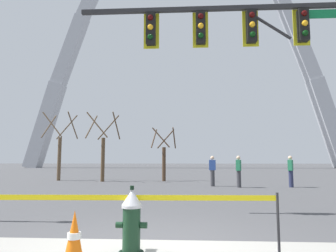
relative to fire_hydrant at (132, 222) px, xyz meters
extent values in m
plane|color=#474749|center=(0.29, 0.57, -0.47)|extent=(240.00, 240.00, 0.00)
cylinder|color=#14331E|center=(0.00, -0.01, -0.11)|extent=(0.26, 0.26, 0.62)
cylinder|color=#B7B7BC|center=(0.00, -0.01, 0.22)|extent=(0.30, 0.30, 0.04)
cone|color=#B7B7BC|center=(0.00, -0.01, 0.35)|extent=(0.30, 0.30, 0.22)
cylinder|color=black|center=(0.00, -0.01, 0.49)|extent=(0.06, 0.06, 0.06)
cylinder|color=#14331E|center=(-0.18, -0.01, -0.04)|extent=(0.10, 0.09, 0.09)
cylinder|color=#14331E|center=(0.18, -0.01, -0.04)|extent=(0.10, 0.09, 0.09)
cylinder|color=#14331E|center=(0.00, 0.19, -0.14)|extent=(0.13, 0.14, 0.13)
cylinder|color=black|center=(0.00, 0.27, -0.14)|extent=(0.15, 0.03, 0.15)
cylinder|color=#232326|center=(2.14, 0.12, -0.02)|extent=(0.04, 0.04, 0.89)
cube|color=yellow|center=(-0.04, 0.04, 0.34)|extent=(4.37, 0.16, 0.08)
cone|color=orange|center=(-0.62, -0.65, -0.09)|extent=(0.28, 0.28, 0.70)
cylinder|color=white|center=(-0.62, -0.65, -0.05)|extent=(0.17, 0.17, 0.08)
cube|color=#232326|center=(1.63, 3.68, 5.13)|extent=(7.60, 0.12, 0.12)
cylinder|color=#232326|center=(3.15, 3.68, 4.58)|extent=(1.11, 0.08, 0.81)
cube|color=black|center=(4.03, 3.68, 4.58)|extent=(0.26, 0.24, 0.90)
cube|color=gold|center=(4.03, 3.82, 4.58)|extent=(0.44, 0.03, 1.04)
sphere|color=#360606|center=(4.03, 3.55, 4.86)|extent=(0.16, 0.16, 0.16)
sphere|color=orange|center=(4.03, 3.55, 4.58)|extent=(0.16, 0.16, 0.16)
sphere|color=black|center=(4.03, 3.55, 4.30)|extent=(0.16, 0.16, 0.16)
cube|color=black|center=(2.63, 3.68, 4.58)|extent=(0.26, 0.24, 0.90)
cube|color=gold|center=(2.63, 3.82, 4.58)|extent=(0.44, 0.03, 1.04)
sphere|color=#360606|center=(2.63, 3.55, 4.86)|extent=(0.16, 0.16, 0.16)
sphere|color=orange|center=(2.63, 3.55, 4.58)|extent=(0.16, 0.16, 0.16)
sphere|color=black|center=(2.63, 3.55, 4.30)|extent=(0.16, 0.16, 0.16)
cube|color=black|center=(1.23, 3.68, 4.58)|extent=(0.26, 0.24, 0.90)
cube|color=gold|center=(1.23, 3.82, 4.58)|extent=(0.44, 0.03, 1.04)
sphere|color=#360606|center=(1.23, 3.55, 4.86)|extent=(0.16, 0.16, 0.16)
sphere|color=orange|center=(1.23, 3.55, 4.58)|extent=(0.16, 0.16, 0.16)
sphere|color=black|center=(1.23, 3.55, 4.30)|extent=(0.16, 0.16, 0.16)
cube|color=black|center=(-0.17, 3.68, 4.58)|extent=(0.26, 0.24, 0.90)
cube|color=gold|center=(-0.17, 3.82, 4.58)|extent=(0.44, 0.03, 1.04)
sphere|color=#360606|center=(-0.17, 3.55, 4.86)|extent=(0.16, 0.16, 0.16)
sphere|color=orange|center=(-0.17, 3.55, 4.58)|extent=(0.16, 0.16, 0.16)
sphere|color=black|center=(-0.17, 3.55, 4.30)|extent=(0.16, 0.16, 0.16)
cube|color=#0F6638|center=(4.63, 3.66, 4.88)|extent=(0.90, 0.04, 0.24)
cube|color=#B2B5BC|center=(-25.07, 50.03, 7.26)|extent=(6.70, 2.54, 16.22)
cube|color=#B2B5BC|center=(-20.84, 50.03, 21.42)|extent=(6.46, 2.31, 13.69)
cube|color=#B2B5BC|center=(21.42, 50.03, 21.42)|extent=(6.46, 2.31, 13.69)
cube|color=#B2B5BC|center=(25.65, 50.03, 7.26)|extent=(6.70, 2.54, 16.22)
cylinder|color=brown|center=(-7.83, 15.95, 0.99)|extent=(0.24, 0.24, 2.92)
cylinder|color=brown|center=(-8.73, 16.13, 3.25)|extent=(0.39, 1.56, 1.74)
cylinder|color=brown|center=(-6.93, 15.86, 3.25)|extent=(0.24, 1.58, 1.74)
cylinder|color=brown|center=(-7.74, 16.85, 3.25)|extent=(1.58, 0.24, 1.74)
cylinder|color=brown|center=(-8.03, 15.06, 3.25)|extent=(1.56, 0.42, 1.74)
cylinder|color=brown|center=(-4.61, 15.16, 0.94)|extent=(0.24, 0.24, 2.82)
cylinder|color=brown|center=(-5.47, 15.33, 3.12)|extent=(0.38, 1.51, 1.68)
cylinder|color=brown|center=(-3.73, 15.07, 3.12)|extent=(0.23, 1.53, 1.68)
cylinder|color=brown|center=(-4.52, 16.03, 3.12)|extent=(1.53, 0.23, 1.68)
cylinder|color=brown|center=(-4.80, 14.30, 3.12)|extent=(1.51, 0.41, 1.68)
cylinder|color=#473323|center=(-0.68, 15.84, 0.64)|extent=(0.24, 0.24, 2.22)
cylinder|color=#473323|center=(-1.36, 15.98, 2.36)|extent=(0.32, 1.21, 1.34)
cylinder|color=#473323|center=(0.01, 15.77, 2.36)|extent=(0.20, 1.22, 1.34)
cylinder|color=#473323|center=(-0.61, 16.53, 2.36)|extent=(1.22, 0.20, 1.34)
cylinder|color=#473323|center=(-0.83, 15.17, 2.36)|extent=(1.20, 0.34, 1.34)
cylinder|color=#38383D|center=(3.45, 11.29, -0.05)|extent=(0.22, 0.22, 0.84)
cube|color=#23754C|center=(3.45, 11.29, 0.64)|extent=(0.31, 0.39, 0.54)
sphere|color=beige|center=(3.45, 11.29, 1.02)|extent=(0.20, 0.20, 0.20)
cylinder|color=#232847|center=(6.11, 11.56, -0.05)|extent=(0.22, 0.22, 0.84)
cube|color=#23754C|center=(6.11, 11.56, 0.64)|extent=(0.35, 0.39, 0.54)
sphere|color=beige|center=(6.11, 11.56, 1.02)|extent=(0.20, 0.20, 0.20)
cylinder|color=#38383D|center=(2.18, 11.94, -0.05)|extent=(0.22, 0.22, 0.84)
cube|color=#2D4C99|center=(2.18, 11.94, 0.64)|extent=(0.36, 0.24, 0.54)
sphere|color=beige|center=(2.18, 11.94, 1.02)|extent=(0.20, 0.20, 0.20)
camera|label=1|loc=(0.81, -4.59, 0.90)|focal=32.89mm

